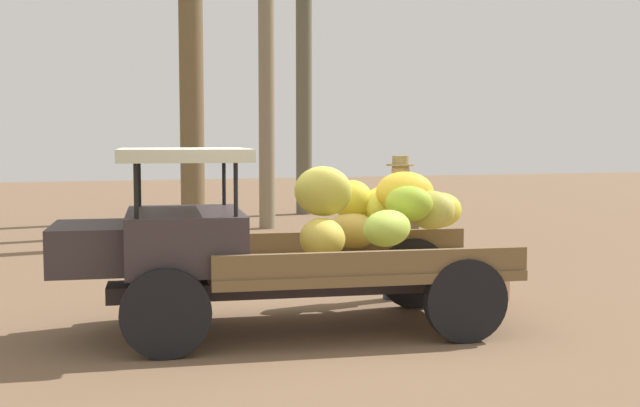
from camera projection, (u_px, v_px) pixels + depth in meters
name	position (u px, v px, depth m)	size (l,w,h in m)	color
ground_plane	(286.00, 332.00, 7.98)	(60.00, 60.00, 0.00)	brown
truck	(280.00, 240.00, 8.01)	(4.58, 2.17, 1.84)	#352C2F
farmer	(400.00, 218.00, 9.54)	(0.52, 0.48, 1.73)	#3B4250
wooden_crate	(485.00, 284.00, 9.46)	(0.53, 0.36, 0.42)	#886046
loose_banana_bunch	(403.00, 271.00, 10.69)	(0.50, 0.35, 0.31)	gold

